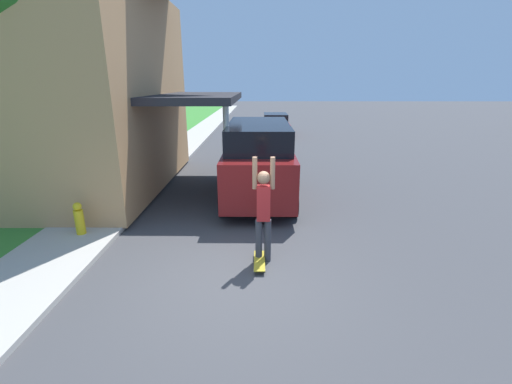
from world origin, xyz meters
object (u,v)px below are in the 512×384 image
(skateboard, at_px, (259,261))
(suv_parked, at_px, (259,159))
(fire_hydrant, at_px, (79,219))
(skateboarder, at_px, (263,209))
(car_down_street, at_px, (275,125))

(skateboard, bearing_deg, suv_parked, 90.35)
(fire_hydrant, bearing_deg, skateboard, -16.46)
(suv_parked, bearing_deg, fire_hydrant, -144.53)
(suv_parked, xyz_separation_m, skateboarder, (0.10, -3.84, -0.11))
(skateboarder, bearing_deg, fire_hydrant, 165.98)
(skateboarder, distance_m, fire_hydrant, 4.23)
(car_down_street, distance_m, fire_hydrant, 16.69)
(skateboarder, relative_size, skateboard, 2.61)
(suv_parked, xyz_separation_m, fire_hydrant, (-3.96, -2.82, -0.73))
(skateboarder, relative_size, fire_hydrant, 2.80)
(skateboard, height_order, fire_hydrant, fire_hydrant)
(skateboard, distance_m, fire_hydrant, 4.17)
(skateboard, bearing_deg, fire_hydrant, 163.54)
(fire_hydrant, bearing_deg, skateboarder, -14.02)
(skateboarder, bearing_deg, car_down_street, 86.61)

